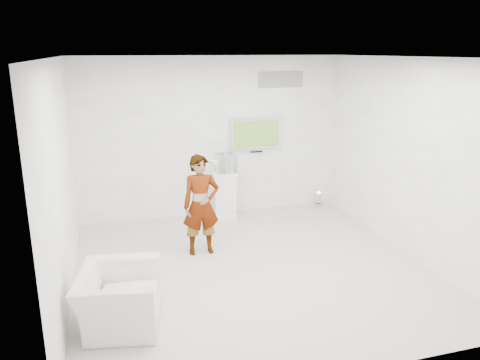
{
  "coord_description": "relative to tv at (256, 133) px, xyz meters",
  "views": [
    {
      "loc": [
        -1.92,
        -5.98,
        3.09
      ],
      "look_at": [
        -0.0,
        0.6,
        1.18
      ],
      "focal_mm": 35.0,
      "sensor_mm": 36.0,
      "label": 1
    }
  ],
  "objects": [
    {
      "name": "wii_remote",
      "position": [
        -1.19,
        -1.56,
        -0.13
      ],
      "size": [
        0.09,
        0.16,
        0.04
      ],
      "primitive_type": "cube",
      "rotation": [
        0.0,
        0.0,
        0.35
      ],
      "color": "white",
      "rests_on": "person"
    },
    {
      "name": "console",
      "position": [
        -0.67,
        -0.27,
        -0.54
      ],
      "size": [
        0.06,
        0.16,
        0.22
      ],
      "primitive_type": "cube",
      "rotation": [
        0.0,
        0.0,
        -0.06
      ],
      "color": "white",
      "rests_on": "pedestal"
    },
    {
      "name": "pedestal",
      "position": [
        -0.67,
        -0.27,
        -1.1
      ],
      "size": [
        0.53,
        0.53,
        0.9
      ],
      "primitive_type": "cube",
      "rotation": [
        0.0,
        0.0,
        -0.25
      ],
      "color": "white",
      "rests_on": "room"
    },
    {
      "name": "room",
      "position": [
        -0.85,
        -2.45,
        -0.05
      ],
      "size": [
        5.01,
        5.01,
        3.0
      ],
      "color": "#B9B2AA",
      "rests_on": "ground"
    },
    {
      "name": "logo_decal",
      "position": [
        0.5,
        0.04,
        1.0
      ],
      "size": [
        0.9,
        0.02,
        0.3
      ],
      "primitive_type": "cube",
      "color": "gray",
      "rests_on": "room"
    },
    {
      "name": "armchair",
      "position": [
        -2.76,
        -3.41,
        -1.22
      ],
      "size": [
        1.07,
        1.18,
        0.67
      ],
      "primitive_type": "imported",
      "rotation": [
        0.0,
        0.0,
        1.38
      ],
      "color": "silver",
      "rests_on": "room"
    },
    {
      "name": "tv",
      "position": [
        0.0,
        0.0,
        0.0
      ],
      "size": [
        1.0,
        0.08,
        0.6
      ],
      "primitive_type": "cube",
      "color": "silver",
      "rests_on": "room"
    },
    {
      "name": "floor_uplight",
      "position": [
        1.32,
        -0.12,
        -1.4
      ],
      "size": [
        0.25,
        0.25,
        0.3
      ],
      "primitive_type": "cylinder",
      "rotation": [
        0.0,
        0.0,
        0.37
      ],
      "color": "silver",
      "rests_on": "room"
    },
    {
      "name": "vitrine",
      "position": [
        -0.67,
        -0.27,
        -0.48
      ],
      "size": [
        0.36,
        0.36,
        0.34
      ],
      "primitive_type": "cube",
      "rotation": [
        0.0,
        0.0,
        0.04
      ],
      "color": "white",
      "rests_on": "pedestal"
    },
    {
      "name": "person",
      "position": [
        -1.44,
        -1.71,
        -0.76
      ],
      "size": [
        0.57,
        0.38,
        1.57
      ],
      "primitive_type": "imported",
      "rotation": [
        0.0,
        0.0,
        0.0
      ],
      "color": "silver",
      "rests_on": "room"
    }
  ]
}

